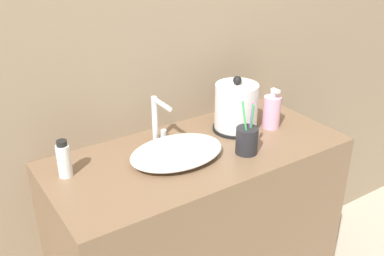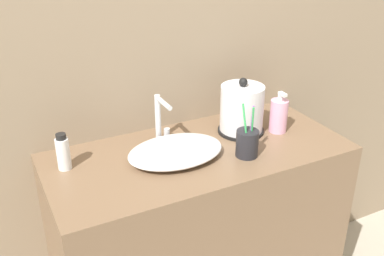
# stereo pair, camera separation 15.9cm
# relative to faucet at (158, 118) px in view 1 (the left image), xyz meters

# --- Properties ---
(wall_back) EXTENTS (6.00, 0.04, 2.60)m
(wall_back) POSITION_rel_faucet_xyz_m (0.09, 0.14, 0.29)
(wall_back) COLOR gray
(wall_back) RESTS_ON ground_plane
(vanity_counter) EXTENTS (1.11, 0.51, 0.91)m
(vanity_counter) POSITION_rel_faucet_xyz_m (0.09, -0.14, -0.56)
(vanity_counter) COLOR brown
(vanity_counter) RESTS_ON ground_plane
(sink_basin) EXTENTS (0.35, 0.25, 0.05)m
(sink_basin) POSITION_rel_faucet_xyz_m (-0.01, -0.14, -0.08)
(sink_basin) COLOR white
(sink_basin) RESTS_ON vanity_counter
(faucet) EXTENTS (0.06, 0.13, 0.18)m
(faucet) POSITION_rel_faucet_xyz_m (0.00, 0.00, 0.00)
(faucet) COLOR silver
(faucet) RESTS_ON vanity_counter
(electric_kettle) EXTENTS (0.18, 0.18, 0.23)m
(electric_kettle) POSITION_rel_faucet_xyz_m (0.31, -0.07, -0.01)
(electric_kettle) COLOR black
(electric_kettle) RESTS_ON vanity_counter
(toothbrush_cup) EXTENTS (0.08, 0.08, 0.20)m
(toothbrush_cup) POSITION_rel_faucet_xyz_m (0.23, -0.24, -0.05)
(toothbrush_cup) COLOR #232328
(toothbrush_cup) RESTS_ON vanity_counter
(lotion_bottle) EXTENTS (0.07, 0.07, 0.17)m
(lotion_bottle) POSITION_rel_faucet_xyz_m (0.45, -0.13, -0.03)
(lotion_bottle) COLOR #EAA8C6
(lotion_bottle) RESTS_ON vanity_counter
(shampoo_bottle) EXTENTS (0.05, 0.05, 0.13)m
(shampoo_bottle) POSITION_rel_faucet_xyz_m (-0.37, -0.04, -0.04)
(shampoo_bottle) COLOR white
(shampoo_bottle) RESTS_ON vanity_counter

